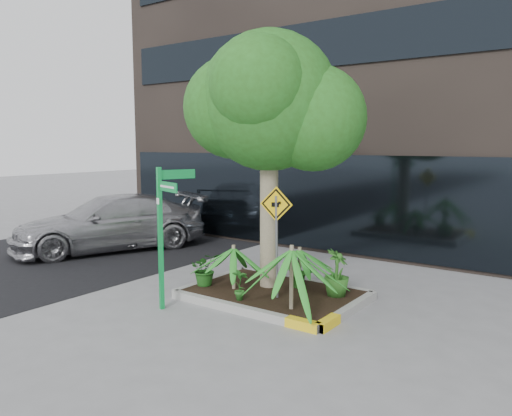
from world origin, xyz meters
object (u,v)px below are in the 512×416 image
Objects in this scene: tree at (270,101)px; parked_car at (110,223)px; street_sign_post at (164,223)px; cattle_sign at (276,223)px.

tree reaches higher than parked_car.
street_sign_post is 1.24× the size of cattle_sign.
parked_car is (-5.99, 0.82, -3.03)m from tree.
cattle_sign is (1.55, 1.31, -0.04)m from street_sign_post.
tree is at bearing 16.99° from parked_car.
tree is at bearing 123.40° from cattle_sign.
street_sign_post is at bearing -148.96° from cattle_sign.
street_sign_post is at bearing -116.59° from tree.
tree reaches higher than cattle_sign.
tree is at bearing 83.27° from street_sign_post.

